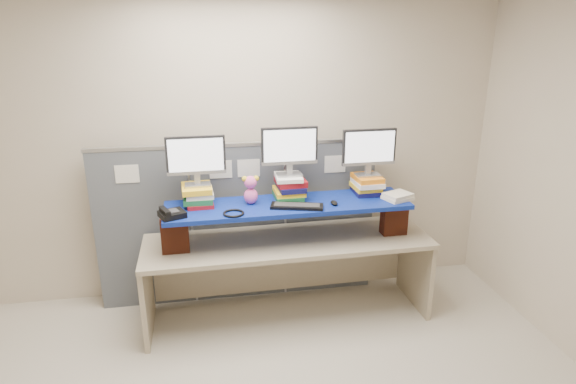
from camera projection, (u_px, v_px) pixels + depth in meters
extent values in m
cube|color=beige|center=(261.00, 238.00, 2.63)|extent=(5.00, 4.00, 2.80)
cube|color=#4A4F57|center=(144.00, 231.00, 4.35)|extent=(0.85, 0.05, 1.50)
cube|color=#4A4F57|center=(239.00, 224.00, 4.50)|extent=(0.85, 0.05, 1.50)
cube|color=#4A4F57|center=(329.00, 218.00, 4.64)|extent=(0.85, 0.05, 1.50)
cube|color=#B1B4B8|center=(236.00, 144.00, 4.25)|extent=(2.60, 0.06, 0.03)
cube|color=white|center=(127.00, 174.00, 4.14)|extent=(0.20, 0.00, 0.16)
cube|color=white|center=(221.00, 170.00, 4.27)|extent=(0.20, 0.00, 0.16)
cube|color=white|center=(249.00, 168.00, 4.31)|extent=(0.20, 0.00, 0.16)
cube|color=white|center=(335.00, 164.00, 4.44)|extent=(0.20, 0.00, 0.16)
cube|color=tan|center=(288.00, 242.00, 4.17)|extent=(2.49, 0.77, 0.04)
cube|color=tan|center=(147.00, 294.00, 4.07)|extent=(0.05, 0.67, 0.71)
cube|color=tan|center=(415.00, 268.00, 4.51)|extent=(0.05, 0.67, 0.71)
cube|color=maroon|center=(175.00, 234.00, 3.90)|extent=(0.22, 0.12, 0.30)
cube|color=maroon|center=(394.00, 218.00, 4.24)|extent=(0.22, 0.12, 0.30)
cube|color=navy|center=(288.00, 205.00, 4.06)|extent=(2.07, 0.55, 0.04)
cube|color=maroon|center=(200.00, 203.00, 4.02)|extent=(0.23, 0.30, 0.03)
cube|color=#1B6735|center=(199.00, 198.00, 4.01)|extent=(0.24, 0.28, 0.05)
cube|color=white|center=(199.00, 193.00, 4.01)|extent=(0.23, 0.30, 0.04)
cube|color=yellow|center=(197.00, 188.00, 3.98)|extent=(0.26, 0.30, 0.05)
cube|color=#1B6735|center=(288.00, 196.00, 4.17)|extent=(0.24, 0.29, 0.05)
cube|color=yellow|center=(289.00, 191.00, 4.16)|extent=(0.25, 0.28, 0.04)
cube|color=#101147|center=(291.00, 187.00, 4.15)|extent=(0.23, 0.31, 0.04)
cube|color=maroon|center=(291.00, 181.00, 4.13)|extent=(0.26, 0.28, 0.05)
cube|color=white|center=(288.00, 177.00, 4.11)|extent=(0.23, 0.29, 0.03)
cube|color=#101147|center=(366.00, 191.00, 4.30)|extent=(0.23, 0.27, 0.04)
cube|color=yellow|center=(366.00, 187.00, 4.29)|extent=(0.23, 0.27, 0.04)
cube|color=white|center=(368.00, 183.00, 4.26)|extent=(0.24, 0.29, 0.04)
cube|color=orange|center=(367.00, 178.00, 4.25)|extent=(0.24, 0.28, 0.04)
cube|color=#99989D|center=(198.00, 185.00, 3.98)|extent=(0.21, 0.14, 0.01)
cube|color=#99989D|center=(197.00, 179.00, 3.96)|extent=(0.05, 0.04, 0.09)
cube|color=black|center=(196.00, 155.00, 3.90)|extent=(0.48, 0.04, 0.32)
cube|color=white|center=(196.00, 156.00, 3.88)|extent=(0.44, 0.01, 0.28)
cube|color=#99989D|center=(289.00, 174.00, 4.11)|extent=(0.21, 0.14, 0.01)
cube|color=#99989D|center=(289.00, 169.00, 4.09)|extent=(0.05, 0.04, 0.09)
cube|color=black|center=(289.00, 146.00, 4.02)|extent=(0.48, 0.04, 0.32)
cube|color=white|center=(290.00, 146.00, 4.01)|extent=(0.44, 0.01, 0.28)
cube|color=#99989D|center=(368.00, 175.00, 4.25)|extent=(0.21, 0.14, 0.01)
cube|color=#99989D|center=(368.00, 169.00, 4.23)|extent=(0.05, 0.04, 0.09)
cube|color=black|center=(369.00, 147.00, 4.17)|extent=(0.48, 0.04, 0.32)
cube|color=white|center=(370.00, 148.00, 4.15)|extent=(0.44, 0.01, 0.28)
cube|color=black|center=(297.00, 206.00, 3.95)|extent=(0.45, 0.25, 0.02)
cube|color=#2C2C2E|center=(297.00, 205.00, 3.95)|extent=(0.39, 0.19, 0.00)
ellipsoid|color=black|center=(334.00, 203.00, 4.02)|extent=(0.09, 0.12, 0.03)
cube|color=black|center=(172.00, 214.00, 3.75)|extent=(0.24, 0.23, 0.05)
cube|color=#2C2C2E|center=(172.00, 211.00, 3.74)|extent=(0.12, 0.12, 0.01)
cube|color=black|center=(165.00, 211.00, 3.71)|extent=(0.10, 0.17, 0.03)
torus|color=black|center=(234.00, 213.00, 3.81)|extent=(0.19, 0.19, 0.02)
ellipsoid|color=#FB5FB4|center=(251.00, 196.00, 4.03)|extent=(0.12, 0.11, 0.13)
sphere|color=#FB5FB4|center=(250.00, 182.00, 3.99)|extent=(0.11, 0.11, 0.11)
sphere|color=yellow|center=(245.00, 179.00, 3.97)|extent=(0.05, 0.05, 0.05)
sphere|color=yellow|center=(256.00, 178.00, 3.99)|extent=(0.05, 0.05, 0.05)
cube|color=silver|center=(398.00, 198.00, 4.15)|extent=(0.28, 0.26, 0.03)
cube|color=silver|center=(398.00, 195.00, 4.14)|extent=(0.27, 0.25, 0.03)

